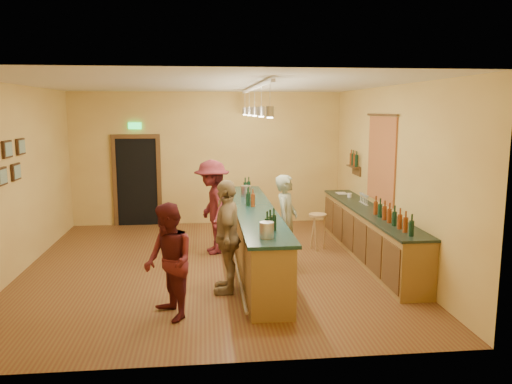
{
  "coord_description": "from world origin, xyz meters",
  "views": [
    {
      "loc": [
        -0.1,
        -8.64,
        2.77
      ],
      "look_at": [
        0.84,
        0.2,
        1.3
      ],
      "focal_mm": 35.0,
      "sensor_mm": 36.0,
      "label": 1
    }
  ],
  "objects": [
    {
      "name": "wall_back",
      "position": [
        0.0,
        3.5,
        1.6
      ],
      "size": [
        6.5,
        0.02,
        3.2
      ],
      "primitive_type": "cube",
      "color": "#BE9047",
      "rests_on": "floor"
    },
    {
      "name": "tasting_bar",
      "position": [
        0.79,
        -0.0,
        0.61
      ],
      "size": [
        0.73,
        5.1,
        1.38
      ],
      "color": "brown",
      "rests_on": "floor"
    },
    {
      "name": "wall_right",
      "position": [
        3.25,
        0.0,
        1.6
      ],
      "size": [
        0.02,
        7.0,
        3.2
      ],
      "primitive_type": "cube",
      "color": "#BE9047",
      "rests_on": "floor"
    },
    {
      "name": "customer_b",
      "position": [
        0.24,
        -1.27,
        0.87
      ],
      "size": [
        0.51,
        1.05,
        1.74
      ],
      "primitive_type": "imported",
      "rotation": [
        0.0,
        0.0,
        -1.65
      ],
      "color": "#997A51",
      "rests_on": "floor"
    },
    {
      "name": "customer_c",
      "position": [
        0.06,
        0.87,
        0.91
      ],
      "size": [
        0.87,
        1.28,
        1.83
      ],
      "primitive_type": "imported",
      "rotation": [
        0.0,
        0.0,
        -1.4
      ],
      "color": "#59191E",
      "rests_on": "floor"
    },
    {
      "name": "ceiling",
      "position": [
        0.0,
        0.0,
        3.2
      ],
      "size": [
        6.5,
        7.0,
        0.02
      ],
      "primitive_type": "cube",
      "color": "silver",
      "rests_on": "wall_back"
    },
    {
      "name": "bottle_shelf",
      "position": [
        3.17,
        1.9,
        1.67
      ],
      "size": [
        0.17,
        0.55,
        0.54
      ],
      "color": "#4C3616",
      "rests_on": "wall_right"
    },
    {
      "name": "wall_front",
      "position": [
        0.0,
        -3.5,
        1.6
      ],
      "size": [
        6.5,
        0.02,
        3.2
      ],
      "primitive_type": "cube",
      "color": "#BE9047",
      "rests_on": "floor"
    },
    {
      "name": "wall_left",
      "position": [
        -3.25,
        0.0,
        1.6
      ],
      "size": [
        0.02,
        7.0,
        3.2
      ],
      "primitive_type": "cube",
      "color": "#BE9047",
      "rests_on": "floor"
    },
    {
      "name": "doorway",
      "position": [
        -1.7,
        3.47,
        1.13
      ],
      "size": [
        1.15,
        0.09,
        2.48
      ],
      "color": "black",
      "rests_on": "wall_back"
    },
    {
      "name": "back_counter",
      "position": [
        2.97,
        0.18,
        0.49
      ],
      "size": [
        0.6,
        4.55,
        1.27
      ],
      "color": "brown",
      "rests_on": "floor"
    },
    {
      "name": "bartender",
      "position": [
        1.34,
        -0.13,
        0.83
      ],
      "size": [
        0.6,
        0.71,
        1.65
      ],
      "primitive_type": "imported",
      "rotation": [
        0.0,
        0.0,
        1.18
      ],
      "color": "gray",
      "rests_on": "floor"
    },
    {
      "name": "bar_stool",
      "position": [
        2.15,
        0.87,
        0.58
      ],
      "size": [
        0.35,
        0.35,
        0.73
      ],
      "rotation": [
        0.0,
        0.0,
        -0.37
      ],
      "color": "#A47C4A",
      "rests_on": "floor"
    },
    {
      "name": "customer_a",
      "position": [
        -0.58,
        -2.2,
        0.78
      ],
      "size": [
        0.86,
        0.94,
        1.57
      ],
      "primitive_type": "imported",
      "rotation": [
        0.0,
        0.0,
        -1.14
      ],
      "color": "#59191E",
      "rests_on": "floor"
    },
    {
      "name": "tapestry",
      "position": [
        3.23,
        0.4,
        1.85
      ],
      "size": [
        0.03,
        1.4,
        1.6
      ],
      "primitive_type": "cube",
      "color": "maroon",
      "rests_on": "wall_right"
    },
    {
      "name": "floor",
      "position": [
        0.0,
        0.0,
        0.0
      ],
      "size": [
        7.0,
        7.0,
        0.0
      ],
      "primitive_type": "plane",
      "color": "brown",
      "rests_on": "ground"
    },
    {
      "name": "pendant_track",
      "position": [
        0.79,
        -0.0,
        2.98
      ],
      "size": [
        0.11,
        4.6,
        0.5
      ],
      "color": "silver",
      "rests_on": "ceiling"
    }
  ]
}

